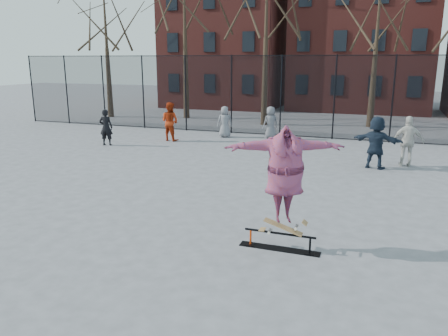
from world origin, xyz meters
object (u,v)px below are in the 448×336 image
(skate_rail, at_px, (280,243))
(bystander_red, at_px, (170,121))
(skateboard, at_px, (283,230))
(bystander_black, at_px, (106,127))
(bystander_extra, at_px, (271,123))
(bystander_white, at_px, (408,142))
(bystander_navy, at_px, (376,142))
(bystander_grey, at_px, (225,122))
(skater, at_px, (285,182))

(skate_rail, bearing_deg, bystander_red, 126.79)
(skateboard, distance_m, bystander_black, 12.92)
(bystander_black, height_order, bystander_extra, bystander_black)
(bystander_black, height_order, bystander_white, bystander_white)
(bystander_black, xyz_separation_m, bystander_extra, (6.55, 4.08, -0.02))
(bystander_white, distance_m, bystander_navy, 1.27)
(skateboard, xyz_separation_m, bystander_grey, (-5.64, 12.07, 0.35))
(skater, bearing_deg, bystander_grey, 90.47)
(bystander_black, xyz_separation_m, bystander_navy, (11.50, -0.37, 0.12))
(skater, relative_size, bystander_navy, 1.27)
(skater, height_order, bystander_extra, skater)
(skate_rail, distance_m, bystander_black, 12.89)
(bystander_black, relative_size, bystander_red, 0.89)
(skate_rail, height_order, bystander_white, bystander_white)
(bystander_red, relative_size, bystander_navy, 0.98)
(skater, bearing_deg, bystander_white, 48.39)
(skater, xyz_separation_m, bystander_black, (-9.93, 8.26, -0.63))
(bystander_extra, bearing_deg, skateboard, 65.48)
(skate_rail, relative_size, skateboard, 1.89)
(skater, xyz_separation_m, bystander_extra, (-3.38, 12.34, -0.65))
(bystander_navy, bearing_deg, bystander_white, -131.73)
(skater, xyz_separation_m, bystander_navy, (1.56, 7.89, -0.51))
(bystander_navy, bearing_deg, bystander_red, 0.90)
(bystander_grey, relative_size, bystander_navy, 0.83)
(bystander_red, bearing_deg, skate_rail, 136.24)
(bystander_black, relative_size, bystander_navy, 0.87)
(skater, relative_size, bystander_extra, 1.50)
(skater, bearing_deg, skate_rail, 155.42)
(skateboard, relative_size, bystander_grey, 0.57)
(bystander_grey, relative_size, bystander_extra, 0.97)
(bystander_white, bearing_deg, skateboard, 68.25)
(skateboard, bearing_deg, skate_rail, 180.00)
(bystander_white, xyz_separation_m, bystander_navy, (-1.06, -0.69, 0.02))
(bystander_red, bearing_deg, skater, 136.47)
(bystander_grey, distance_m, bystander_red, 2.77)
(bystander_navy, bearing_deg, skater, 94.18)
(bystander_red, height_order, bystander_white, bystander_red)
(skate_rail, height_order, bystander_extra, bystander_extra)
(skate_rail, distance_m, skater, 1.30)
(skater, distance_m, bystander_black, 12.93)
(skateboard, xyz_separation_m, bystander_black, (-9.93, 8.26, 0.39))
(skateboard, distance_m, bystander_navy, 8.06)
(bystander_red, xyz_separation_m, bystander_navy, (9.33, -2.41, 0.02))
(skate_rail, xyz_separation_m, bystander_navy, (1.63, 7.89, 0.79))
(skate_rail, xyz_separation_m, skateboard, (0.06, 0.00, 0.28))
(bystander_grey, distance_m, bystander_extra, 2.28)
(skater, relative_size, bystander_grey, 1.54)
(skateboard, xyz_separation_m, bystander_extra, (-3.38, 12.34, 0.37))
(skater, xyz_separation_m, bystander_grey, (-5.64, 12.07, -0.67))
(skate_rail, height_order, bystander_grey, bystander_grey)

